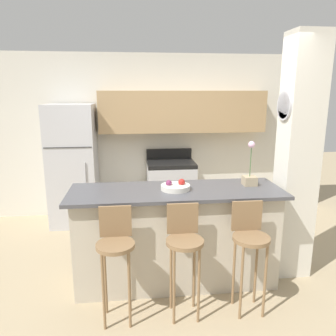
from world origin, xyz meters
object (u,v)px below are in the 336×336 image
Objects in this scene: bar_stool_right at (250,241)px; refrigerator at (73,165)px; stove_range at (171,190)px; bar_stool_left at (116,248)px; fruit_bowl at (176,187)px; trash_bin at (112,214)px; bar_stool_mid at (184,244)px; orchid_vase at (250,175)px.

refrigerator is at bearing 129.65° from bar_stool_right.
bar_stool_left is (-0.76, -2.33, 0.21)m from stove_range.
stove_range reaches higher than bar_stool_left.
fruit_bowl is 0.77× the size of trash_bin.
trash_bin is (-0.91, -0.26, -0.27)m from stove_range.
bar_stool_left is at bearing -137.95° from fruit_bowl.
fruit_bowl is (-0.17, -1.80, 0.58)m from stove_range.
bar_stool_mid is 1.00× the size of bar_stool_right.
fruit_bowl reaches higher than bar_stool_left.
stove_range is 1.90m from fruit_bowl.
stove_range is at bearing 15.79° from trash_bin.
bar_stool_mid is (0.59, 0.00, 0.00)m from bar_stool_left.
refrigerator reaches higher than bar_stool_mid.
stove_range is at bearing 109.71° from orchid_vase.
trash_bin is at bearing -21.26° from refrigerator.
orchid_vase is (0.20, 0.60, 0.45)m from bar_stool_right.
bar_stool_mid is at bearing 180.00° from bar_stool_right.
fruit_bowl reaches higher than stove_range.
orchid_vase is at bearing 23.60° from bar_stool_left.
stove_range is 1.06× the size of bar_stool_right.
refrigerator is 1.68× the size of stove_range.
orchid_vase is 2.32m from trash_bin.
stove_range reaches higher than trash_bin.
refrigerator is 2.70m from orchid_vase.
bar_stool_right is at bearing -41.35° from fruit_bowl.
refrigerator is at bearing 126.40° from fruit_bowl.
bar_stool_mid is at bearing -60.27° from refrigerator.
fruit_bowl is (-0.60, 0.53, 0.37)m from bar_stool_right.
bar_stool_right is 3.46× the size of fruit_bowl.
bar_stool_left is 2.13m from trash_bin.
bar_stool_left is 0.59m from bar_stool_mid.
refrigerator reaches higher than bar_stool_right.
stove_range is (1.47, 0.04, -0.44)m from refrigerator.
bar_stool_left is at bearing 180.00° from bar_stool_mid.
refrigerator is at bearing 119.73° from bar_stool_mid.
fruit_bowl reaches higher than bar_stool_right.
refrigerator is 0.93m from trash_bin.
bar_stool_mid reaches higher than trash_bin.
refrigerator is 1.77× the size of bar_stool_left.
bar_stool_right is 0.78m from orchid_vase.
refrigerator is at bearing -178.45° from stove_range.
refrigerator reaches higher than bar_stool_left.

